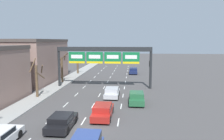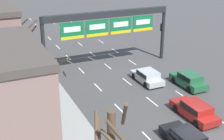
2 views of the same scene
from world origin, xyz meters
TOP-DOWN VIEW (x-y plane):
  - ground_plane at (0.00, 0.00)m, footprint 220.00×220.00m
  - lane_dashes at (-0.00, 13.50)m, footprint 6.72×67.00m
  - sign_gantry at (-0.00, 15.81)m, footprint 15.20×0.70m
  - building_far at (-14.54, 20.90)m, footprint 9.66×16.03m
  - car_black at (-1.48, -0.94)m, footprint 1.86×4.12m
  - car_red at (1.69, 2.09)m, footprint 1.84×4.51m
  - car_navy at (4.75, 31.42)m, footprint 1.84×4.63m
  - car_silver at (1.85, 9.99)m, footprint 1.88×4.14m
  - car_green at (5.09, 7.33)m, footprint 1.83×4.17m
  - traffic_light_near_gantry at (7.30, 15.99)m, footprint 0.30×0.35m
  - tree_bare_closest at (-8.07, 19.37)m, footprint 1.80×1.62m
  - tree_bare_third at (-7.78, 29.88)m, footprint 2.22×1.85m
  - tree_bare_furthest at (-7.97, 8.74)m, footprint 1.91×2.06m

SIDE VIEW (x-z plane):
  - ground_plane at x=0.00m, z-range 0.00..0.00m
  - lane_dashes at x=0.00m, z-range 0.00..0.01m
  - car_black at x=-1.48m, z-range 0.05..1.33m
  - car_silver at x=1.85m, z-range 0.05..1.37m
  - car_red at x=1.69m, z-range 0.05..1.42m
  - car_navy at x=4.75m, z-range 0.05..1.44m
  - car_green at x=5.09m, z-range 0.05..1.48m
  - tree_bare_third at x=-7.78m, z-range 0.34..4.09m
  - tree_bare_furthest at x=-7.97m, z-range 0.02..5.17m
  - tree_bare_closest at x=-8.07m, z-range 0.13..5.42m
  - traffic_light_near_gantry at x=7.30m, z-range 0.96..5.37m
  - building_far at x=-14.54m, z-range 0.01..7.84m
  - sign_gantry at x=0.00m, z-range 2.09..8.67m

